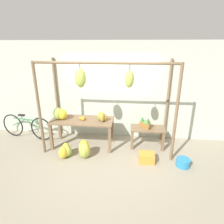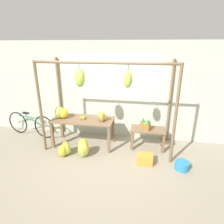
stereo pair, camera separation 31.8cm
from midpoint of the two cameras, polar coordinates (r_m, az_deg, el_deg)
ground_plane at (r=4.82m, az=-0.70°, el=-13.93°), size 20.00×20.00×0.00m
shop_wall_back at (r=5.49m, az=1.85°, el=6.33°), size 8.00×0.08×2.80m
stall_awning at (r=4.54m, az=-0.52°, el=6.45°), size 3.33×1.26×2.34m
display_table_main at (r=5.17m, az=-7.11°, el=-3.25°), size 1.66×0.72×0.78m
display_table_side at (r=5.18m, az=12.61°, el=-6.31°), size 0.91×0.47×0.57m
banana_pile_on_table at (r=5.24m, az=-13.53°, el=-0.21°), size 0.44×0.36×0.33m
orange_pile at (r=5.09m, az=-7.06°, el=-1.75°), size 0.16×0.16×0.09m
pineapple_cluster at (r=5.07m, az=12.20°, el=-3.88°), size 0.29×0.33×0.29m
banana_pile_ground_left at (r=4.98m, az=-12.36°, el=-11.08°), size 0.36×0.42×0.34m
banana_pile_ground_right at (r=4.85m, az=-6.86°, el=-11.04°), size 0.41×0.45×0.44m
fruit_crate_white at (r=4.69m, az=11.92°, el=-13.84°), size 0.37×0.28×0.23m
blue_bucket at (r=4.75m, az=22.42°, el=-14.85°), size 0.32×0.32×0.19m
parked_bicycle at (r=6.23m, az=-22.22°, el=-3.50°), size 1.70×0.34×0.75m
papaya_pile at (r=4.92m, az=-1.18°, el=-1.45°), size 0.29×0.26×0.26m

